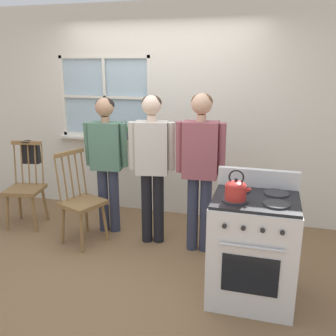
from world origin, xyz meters
name	(u,v)px	position (x,y,z in m)	size (l,w,h in m)	color
ground_plane	(125,260)	(0.00, 0.00, 0.00)	(16.00, 16.00, 0.00)	brown
wall_back	(166,114)	(0.04, 1.40, 1.34)	(6.40, 0.16, 2.70)	silver
chair_by_window	(26,189)	(-1.51, 0.51, 0.47)	(0.48, 0.47, 1.05)	olive
chair_near_wall	(81,202)	(-0.62, 0.28, 0.47)	(0.53, 0.54, 1.05)	olive
person_elderly_left	(107,152)	(-0.45, 0.62, 0.98)	(0.51, 0.25, 1.61)	#2D3347
person_teen_center	(152,156)	(0.15, 0.50, 1.01)	(0.51, 0.27, 1.66)	black
person_adult_right	(200,158)	(0.69, 0.44, 1.03)	(0.52, 0.24, 1.70)	#2D3347
stove	(253,247)	(1.29, -0.27, 0.47)	(0.71, 0.68, 1.08)	silver
kettle	(236,189)	(1.14, -0.40, 1.02)	(0.21, 0.17, 0.25)	red
potted_plant	(125,134)	(-0.50, 1.31, 1.07)	(0.17, 0.17, 0.27)	#42474C
handbag	(31,153)	(-1.55, 0.74, 0.88)	(0.23, 0.21, 0.31)	black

